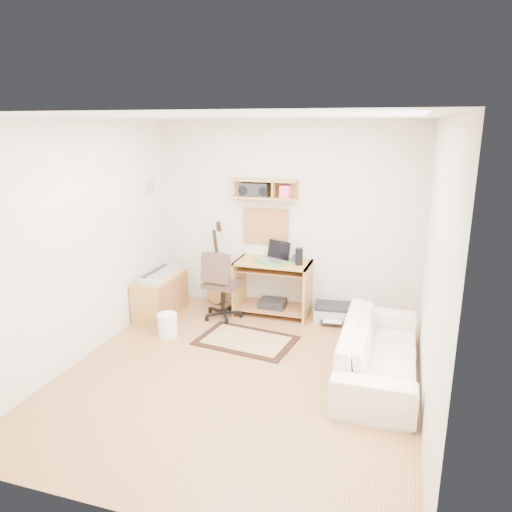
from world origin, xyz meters
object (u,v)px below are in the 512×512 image
(task_chair, at_px, (222,284))
(cabinet, at_px, (160,295))
(sofa, at_px, (380,342))
(printer, at_px, (333,313))
(desk, at_px, (273,288))

(task_chair, distance_m, cabinet, 0.89)
(task_chair, relative_size, sofa, 0.50)
(printer, distance_m, sofa, 1.54)
(sofa, bearing_deg, printer, 26.24)
(cabinet, bearing_deg, printer, 13.07)
(desk, relative_size, cabinet, 1.11)
(cabinet, xyz_separation_m, sofa, (2.96, -0.83, 0.10))
(desk, bearing_deg, printer, 3.42)
(printer, bearing_deg, desk, 177.25)
(task_chair, bearing_deg, sofa, -21.15)
(desk, distance_m, sofa, 1.99)
(desk, height_order, cabinet, desk)
(cabinet, relative_size, printer, 1.77)
(desk, bearing_deg, sofa, -41.07)
(task_chair, relative_size, printer, 1.89)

